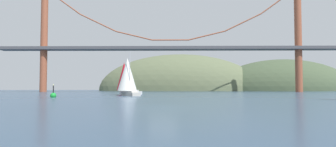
% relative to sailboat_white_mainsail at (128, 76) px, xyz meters
% --- Properties ---
extents(ground_plane, '(360.00, 360.00, 0.00)m').
position_rel_sailboat_white_mainsail_xyz_m(ground_plane, '(9.23, -39.99, -4.43)').
color(ground_plane, '#2D4760').
extents(headland_right, '(73.65, 44.00, 33.62)m').
position_rel_sailboat_white_mainsail_xyz_m(headland_right, '(69.23, 95.01, -4.43)').
color(headland_right, '#425138').
rests_on(headland_right, ground_plane).
extents(headland_center, '(87.23, 44.00, 39.10)m').
position_rel_sailboat_white_mainsail_xyz_m(headland_center, '(14.23, 95.01, -4.43)').
color(headland_center, '#5B6647').
rests_on(headland_center, ground_plane).
extents(suspension_bridge, '(139.94, 6.00, 42.86)m').
position_rel_sailboat_white_mainsail_xyz_m(suspension_bridge, '(9.23, 55.01, 14.90)').
color(suspension_bridge, brown).
rests_on(suspension_bridge, ground_plane).
extents(sailboat_white_mainsail, '(6.47, 8.49, 9.69)m').
position_rel_sailboat_white_mainsail_xyz_m(sailboat_white_mainsail, '(0.00, 0.00, 0.00)').
color(sailboat_white_mainsail, '#B7B2A8').
rests_on(sailboat_white_mainsail, ground_plane).
extents(sailboat_crimson_sail, '(6.53, 3.81, 8.29)m').
position_rel_sailboat_white_mainsail_xyz_m(sailboat_crimson_sail, '(-2.13, 9.06, -0.06)').
color(sailboat_crimson_sail, white).
rests_on(sailboat_crimson_sail, ground_plane).
extents(channel_buoy, '(1.10, 1.10, 2.64)m').
position_rel_sailboat_white_mainsail_xyz_m(channel_buoy, '(-11.98, -11.88, -4.06)').
color(channel_buoy, green).
rests_on(channel_buoy, ground_plane).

